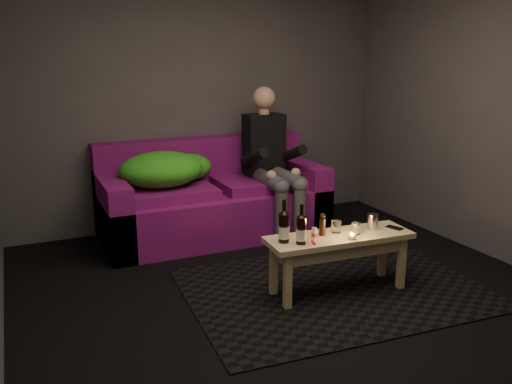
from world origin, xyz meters
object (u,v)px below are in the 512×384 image
at_px(person, 271,159).
at_px(beer_bottle_b, 301,229).
at_px(sofa, 212,201).
at_px(beer_bottle_a, 284,227).
at_px(coffee_table, 339,245).
at_px(steel_cup, 372,221).

bearing_deg(person, beer_bottle_b, -108.60).
distance_m(sofa, beer_bottle_a, 1.68).
relative_size(sofa, coffee_table, 1.91).
distance_m(sofa, beer_bottle_b, 1.76).
distance_m(beer_bottle_b, steel_cup, 0.68).
xyz_separation_m(beer_bottle_b, steel_cup, (0.67, 0.08, -0.05)).
bearing_deg(beer_bottle_b, coffee_table, 8.19).
xyz_separation_m(sofa, beer_bottle_b, (0.05, -1.75, 0.23)).
xyz_separation_m(beer_bottle_a, beer_bottle_b, (0.09, -0.08, -0.01)).
bearing_deg(beer_bottle_a, person, 67.26).
xyz_separation_m(sofa, steel_cup, (0.72, -1.67, 0.18)).
bearing_deg(sofa, steel_cup, -66.81).
relative_size(beer_bottle_a, steel_cup, 2.73).
bearing_deg(beer_bottle_b, beer_bottle_a, 138.68).
bearing_deg(sofa, person, -17.13).
xyz_separation_m(sofa, coffee_table, (0.40, -1.70, 0.04)).
height_order(sofa, person, person).
bearing_deg(beer_bottle_a, sofa, 88.32).
xyz_separation_m(coffee_table, beer_bottle_a, (-0.45, 0.03, 0.20)).
bearing_deg(coffee_table, steel_cup, 4.50).
bearing_deg(person, sofa, 162.87).
distance_m(person, beer_bottle_a, 1.62).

